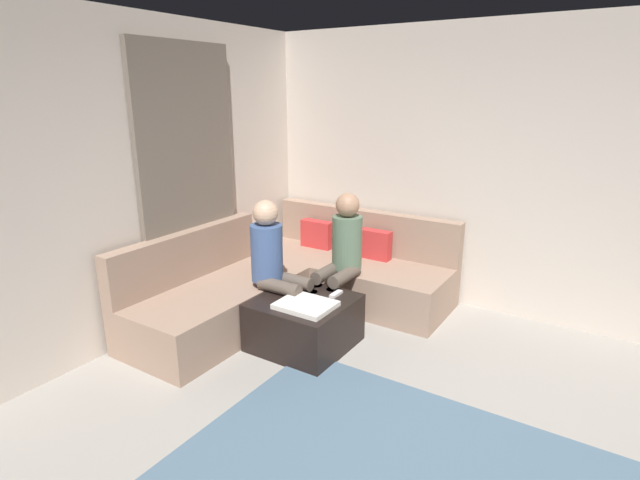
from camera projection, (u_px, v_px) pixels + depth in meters
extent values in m
cube|color=beige|center=(556.00, 178.00, 4.38)|extent=(6.00, 0.12, 2.70)
cube|color=beige|center=(40.00, 200.00, 3.53)|extent=(0.12, 6.00, 2.70)
cube|color=#726659|center=(189.00, 186.00, 4.55)|extent=(0.06, 1.10, 2.50)
cube|color=#9E7F6B|center=(348.00, 278.00, 5.20)|extent=(2.10, 0.85, 0.42)
cube|color=#9E7F6B|center=(365.00, 230.00, 5.36)|extent=(2.10, 0.14, 0.45)
cube|color=#9E7F6B|center=(218.00, 308.00, 4.49)|extent=(0.85, 1.70, 0.42)
cube|color=#9E7F6B|center=(186.00, 255.00, 4.55)|extent=(0.14, 1.70, 0.45)
cube|color=red|center=(317.00, 237.00, 5.50)|extent=(0.36, 0.12, 0.36)
cube|color=red|center=(374.00, 247.00, 5.14)|extent=(0.36, 0.12, 0.36)
cube|color=black|center=(304.00, 322.00, 4.22)|extent=(0.76, 0.76, 0.42)
cube|color=white|center=(306.00, 305.00, 4.00)|extent=(0.44, 0.36, 0.04)
cylinder|color=#334C72|center=(295.00, 282.00, 4.40)|extent=(0.08, 0.08, 0.10)
cube|color=white|center=(336.00, 294.00, 4.24)|extent=(0.05, 0.15, 0.02)
cylinder|color=brown|center=(333.00, 311.00, 4.43)|extent=(0.12, 0.12, 0.42)
cylinder|color=brown|center=(316.00, 307.00, 4.52)|extent=(0.12, 0.12, 0.42)
cylinder|color=brown|center=(344.00, 276.00, 4.51)|extent=(0.12, 0.40, 0.12)
cylinder|color=brown|center=(327.00, 272.00, 4.60)|extent=(0.12, 0.40, 0.12)
cylinder|color=#597259|center=(347.00, 243.00, 4.64)|extent=(0.28, 0.28, 0.50)
sphere|color=tan|center=(348.00, 205.00, 4.54)|extent=(0.22, 0.22, 0.22)
cylinder|color=brown|center=(311.00, 314.00, 4.38)|extent=(0.12, 0.12, 0.42)
cylinder|color=brown|center=(299.00, 322.00, 4.23)|extent=(0.12, 0.12, 0.42)
cylinder|color=brown|center=(292.00, 281.00, 4.40)|extent=(0.40, 0.12, 0.12)
cylinder|color=brown|center=(280.00, 287.00, 4.26)|extent=(0.40, 0.12, 0.12)
cylinder|color=#3F598C|center=(267.00, 253.00, 4.36)|extent=(0.28, 0.28, 0.50)
sphere|color=#D8AD8C|center=(265.00, 213.00, 4.25)|extent=(0.22, 0.22, 0.22)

